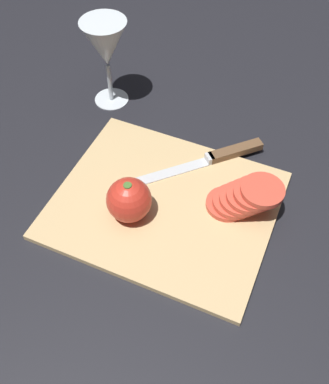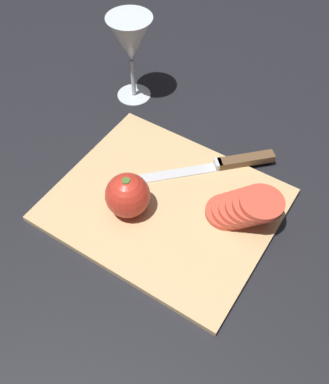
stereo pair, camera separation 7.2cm
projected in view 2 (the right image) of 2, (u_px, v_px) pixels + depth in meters
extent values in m
plane|color=black|center=(157.00, 202.00, 0.76)|extent=(3.00, 3.00, 0.00)
cube|color=tan|center=(164.00, 205.00, 0.75)|extent=(0.36, 0.30, 0.01)
cylinder|color=silver|center=(134.00, 94.00, 0.93)|extent=(0.07, 0.07, 0.00)
cylinder|color=silver|center=(133.00, 78.00, 0.90)|extent=(0.01, 0.01, 0.08)
cone|color=silver|center=(130.00, 40.00, 0.83)|extent=(0.09, 0.09, 0.09)
cone|color=#DBCC84|center=(131.00, 53.00, 0.86)|extent=(0.03, 0.03, 0.04)
sphere|color=red|center=(128.00, 195.00, 0.71)|extent=(0.07, 0.07, 0.07)
cylinder|color=#47702D|center=(126.00, 182.00, 0.69)|extent=(0.01, 0.01, 0.01)
cube|color=silver|center=(173.00, 174.00, 0.79)|extent=(0.13, 0.13, 0.00)
cube|color=silver|center=(218.00, 164.00, 0.79)|extent=(0.02, 0.02, 0.01)
cube|color=brown|center=(246.00, 160.00, 0.80)|extent=(0.09, 0.09, 0.01)
cylinder|color=#DB4C38|center=(226.00, 212.00, 0.73)|extent=(0.07, 0.07, 0.01)
cylinder|color=#DB4C38|center=(233.00, 210.00, 0.72)|extent=(0.07, 0.07, 0.01)
cylinder|color=#DB4C38|center=(240.00, 208.00, 0.71)|extent=(0.07, 0.07, 0.01)
cylinder|color=#DB4C38|center=(247.00, 207.00, 0.70)|extent=(0.07, 0.07, 0.01)
cylinder|color=#DB4C38|center=(255.00, 205.00, 0.69)|extent=(0.07, 0.07, 0.01)
cylinder|color=#DB4C38|center=(262.00, 203.00, 0.68)|extent=(0.07, 0.07, 0.01)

